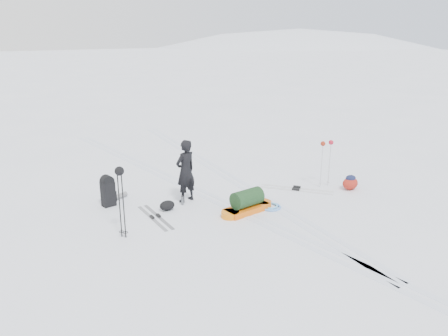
{
  "coord_description": "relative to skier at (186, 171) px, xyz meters",
  "views": [
    {
      "loc": [
        -5.79,
        -8.47,
        4.11
      ],
      "look_at": [
        -0.02,
        -0.18,
        0.95
      ],
      "focal_mm": 35.0,
      "sensor_mm": 36.0,
      "label": 1
    }
  ],
  "objects": [
    {
      "name": "expedition_rucksack",
      "position": [
        -1.68,
        0.85,
        -0.43
      ],
      "size": [
        0.79,
        0.57,
        0.79
      ],
      "rotation": [
        0.0,
        0.0,
        0.09
      ],
      "color": "black",
      "rests_on": "ground"
    },
    {
      "name": "touring_skis_white",
      "position": [
        2.88,
        -0.99,
        -0.78
      ],
      "size": [
        1.42,
        1.76,
        0.07
      ],
      "rotation": [
        0.0,
        0.0,
        -0.93
      ],
      "color": "silver",
      "rests_on": "ground"
    },
    {
      "name": "touring_skis_grey",
      "position": [
        -1.12,
        -0.5,
        -0.78
      ],
      "size": [
        0.33,
        1.62,
        0.06
      ],
      "rotation": [
        0.0,
        0.0,
        1.51
      ],
      "color": "gray",
      "rests_on": "ground"
    },
    {
      "name": "stuff_sack",
      "position": [
        -0.67,
        -0.25,
        -0.68
      ],
      "size": [
        0.4,
        0.32,
        0.24
      ],
      "rotation": [
        0.0,
        0.0,
        -0.09
      ],
      "color": "black",
      "rests_on": "ground"
    },
    {
      "name": "skier",
      "position": [
        0.0,
        0.0,
        0.0
      ],
      "size": [
        0.65,
        0.5,
        1.6
      ],
      "primitive_type": "imported",
      "rotation": [
        0.0,
        0.0,
        3.36
      ],
      "color": "black",
      "rests_on": "ground"
    },
    {
      "name": "ski_tracks",
      "position": [
        1.28,
        0.32,
        -0.79
      ],
      "size": [
        3.38,
        17.97,
        0.01
      ],
      "color": "silver",
      "rests_on": "ground"
    },
    {
      "name": "ski_poles_silver",
      "position": [
        3.71,
        -1.22,
        0.29
      ],
      "size": [
        0.41,
        0.16,
        1.3
      ],
      "rotation": [
        0.0,
        0.0,
        0.06
      ],
      "color": "silver",
      "rests_on": "ground"
    },
    {
      "name": "ski_poles_black",
      "position": [
        -2.1,
        -1.02,
        0.47
      ],
      "size": [
        0.19,
        0.19,
        1.55
      ],
      "rotation": [
        0.0,
        0.0,
        -0.04
      ],
      "color": "black",
      "rests_on": "ground"
    },
    {
      "name": "ground",
      "position": [
        0.67,
        -0.56,
        -0.8
      ],
      "size": [
        200.0,
        200.0,
        0.0
      ],
      "primitive_type": "plane",
      "color": "white",
      "rests_on": "ground"
    },
    {
      "name": "rope_coil",
      "position": [
        1.47,
        -1.55,
        -0.77
      ],
      "size": [
        0.59,
        0.59,
        0.06
      ],
      "rotation": [
        0.0,
        0.0,
        0.15
      ],
      "color": "#5E9AE5",
      "rests_on": "ground"
    },
    {
      "name": "snow_hill_backdrop",
      "position": [
        63.36,
        83.47,
        -69.82
      ],
      "size": [
        359.5,
        192.0,
        162.45
      ],
      "color": "silver",
      "rests_on": "ground"
    },
    {
      "name": "pulk_sled",
      "position": [
        0.84,
        -1.43,
        -0.58
      ],
      "size": [
        1.48,
        0.55,
        0.56
      ],
      "rotation": [
        0.0,
        0.0,
        0.07
      ],
      "color": "#E1600D",
      "rests_on": "ground"
    },
    {
      "name": "thermos_pair",
      "position": [
        -0.16,
        -0.1,
        -0.68
      ],
      "size": [
        0.18,
        0.23,
        0.25
      ],
      "rotation": [
        0.0,
        0.0,
        0.22
      ],
      "color": "slate",
      "rests_on": "ground"
    },
    {
      "name": "small_daypack",
      "position": [
        4.1,
        -1.81,
        -0.6
      ],
      "size": [
        0.59,
        0.56,
        0.4
      ],
      "rotation": [
        0.0,
        0.0,
        -0.59
      ],
      "color": "maroon",
      "rests_on": "ground"
    }
  ]
}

